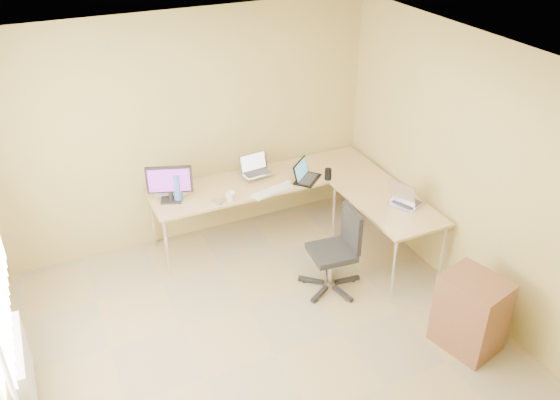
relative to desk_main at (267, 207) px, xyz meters
name	(u,v)px	position (x,y,z in m)	size (l,w,h in m)	color
floor	(276,355)	(-0.72, -1.85, -0.36)	(4.50, 4.50, 0.00)	tan
ceiling	(275,75)	(-0.72, -1.85, 2.24)	(4.50, 4.50, 0.00)	white
wall_back	(190,131)	(-0.72, 0.40, 0.93)	(4.50, 4.50, 0.00)	tan
wall_right	(483,182)	(1.38, -1.85, 0.93)	(4.50, 4.50, 0.00)	tan
desk_main	(267,207)	(0.00, 0.00, 0.00)	(2.65, 0.70, 0.73)	tan
desk_return	(385,230)	(0.98, -1.00, 0.00)	(0.70, 1.30, 0.73)	tan
monitor	(170,184)	(-1.11, -0.02, 0.57)	(0.48, 0.15, 0.41)	black
book_stack	(260,170)	(0.00, 0.20, 0.39)	(0.20, 0.27, 0.04)	#1F877A
laptop_center	(257,165)	(-0.08, 0.09, 0.52)	(0.34, 0.26, 0.22)	silver
laptop_black	(308,171)	(0.42, -0.21, 0.47)	(0.35, 0.26, 0.22)	black
keyboard	(273,191)	(-0.05, -0.30, 0.38)	(0.48, 0.14, 0.02)	silver
mouse	(289,182)	(0.19, -0.19, 0.38)	(0.09, 0.06, 0.03)	white
mug	(230,197)	(-0.54, -0.28, 0.42)	(0.11, 0.11, 0.10)	white
cd_stack	(217,202)	(-0.68, -0.27, 0.38)	(0.13, 0.13, 0.03)	silver
water_bottle	(177,187)	(-1.03, -0.04, 0.52)	(0.09, 0.09, 0.32)	#3962B6
papers	(173,193)	(-1.05, 0.13, 0.37)	(0.19, 0.27, 0.01)	white
white_box	(165,190)	(-1.13, 0.18, 0.40)	(0.22, 0.16, 0.08)	silver
desk_fan	(167,180)	(-1.08, 0.20, 0.50)	(0.22, 0.22, 0.28)	white
black_cup	(328,174)	(0.63, -0.30, 0.43)	(0.08, 0.08, 0.13)	black
laptop_return	(408,193)	(1.13, -1.12, 0.49)	(0.29, 0.37, 0.25)	silver
office_chair	(332,247)	(0.19, -1.20, 0.14)	(0.55, 0.55, 0.91)	black
cabinet	(471,314)	(0.92, -2.45, -0.01)	(0.44, 0.54, 0.75)	brown
radiator	(24,369)	(-2.75, -1.45, -0.02)	(0.09, 0.80, 0.55)	white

